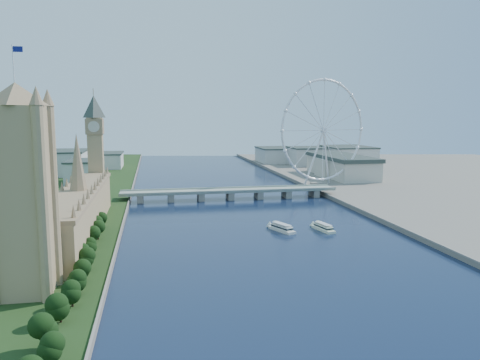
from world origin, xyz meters
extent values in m
plane|color=#16233F|center=(0.00, 0.00, 0.00)|extent=(2000.00, 2000.00, 0.00)
cube|color=tan|center=(-135.00, 55.00, 46.00)|extent=(22.00, 22.00, 86.00)
pyramid|color=#937A59|center=(-135.00, 55.00, 99.00)|extent=(28.16, 28.16, 10.00)
cylinder|color=silver|center=(-135.00, 55.00, 107.00)|extent=(0.50, 0.50, 16.00)
cube|color=navy|center=(-132.80, 55.00, 113.00)|extent=(4.00, 0.16, 2.40)
cube|color=tan|center=(-128.00, 170.00, 17.00)|extent=(24.00, 200.00, 28.00)
cone|color=#937A59|center=(-128.00, 170.00, 53.00)|extent=(12.00, 12.00, 40.00)
cube|color=tan|center=(-128.00, 278.00, 43.00)|extent=(13.00, 13.00, 80.00)
cube|color=#937A59|center=(-128.00, 278.00, 75.00)|extent=(15.00, 15.00, 14.00)
pyramid|color=#2D3833|center=(-128.00, 278.00, 103.00)|extent=(20.02, 20.02, 20.00)
cube|color=gray|center=(0.00, 300.00, 8.50)|extent=(220.00, 22.00, 2.00)
cube|color=gray|center=(-90.00, 300.00, 3.75)|extent=(6.00, 20.00, 7.50)
cube|color=gray|center=(-60.00, 300.00, 3.75)|extent=(6.00, 20.00, 7.50)
cube|color=gray|center=(-30.00, 300.00, 3.75)|extent=(6.00, 20.00, 7.50)
cube|color=gray|center=(0.00, 300.00, 3.75)|extent=(6.00, 20.00, 7.50)
cube|color=gray|center=(30.00, 300.00, 3.75)|extent=(6.00, 20.00, 7.50)
cube|color=gray|center=(60.00, 300.00, 3.75)|extent=(6.00, 20.00, 7.50)
cube|color=gray|center=(90.00, 300.00, 3.75)|extent=(6.00, 20.00, 7.50)
torus|color=silver|center=(120.00, 355.00, 68.00)|extent=(113.60, 39.12, 118.60)
cylinder|color=silver|center=(120.00, 355.00, 68.00)|extent=(7.25, 6.61, 6.00)
cube|color=gray|center=(117.00, 365.00, 4.00)|extent=(14.00, 10.00, 2.00)
cube|color=beige|center=(-160.00, 430.00, 16.00)|extent=(40.00, 60.00, 26.00)
cube|color=beige|center=(-200.00, 520.00, 19.00)|extent=(60.00, 80.00, 32.00)
cube|color=beige|center=(-150.00, 600.00, 14.00)|extent=(50.00, 70.00, 22.00)
cube|color=beige|center=(180.00, 580.00, 17.00)|extent=(60.00, 60.00, 28.00)
cube|color=beige|center=(240.00, 560.00, 18.00)|extent=(70.00, 90.00, 30.00)
cube|color=beige|center=(140.00, 640.00, 15.00)|extent=(60.00, 80.00, 24.00)
camera|label=1|loc=(-76.83, -165.78, 84.50)|focal=35.00mm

